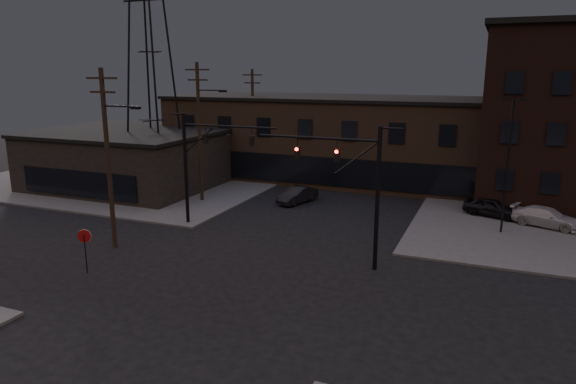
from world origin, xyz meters
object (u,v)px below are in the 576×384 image
(stop_sign, at_px, (85,241))
(parked_car_lot_b, at_px, (547,217))
(traffic_signal_far, at_px, (201,157))
(car_crossing, at_px, (298,195))
(traffic_signal_near, at_px, (357,181))
(parked_car_lot_a, at_px, (492,207))

(stop_sign, xyz_separation_m, parked_car_lot_b, (23.91, 18.61, -1.03))
(traffic_signal_far, distance_m, car_crossing, 10.44)
(stop_sign, bearing_deg, traffic_signal_near, 25.90)
(car_crossing, bearing_deg, parked_car_lot_b, 17.58)
(parked_car_lot_a, distance_m, car_crossing, 15.25)
(parked_car_lot_a, xyz_separation_m, parked_car_lot_b, (3.57, -1.32, -0.04))
(car_crossing, bearing_deg, traffic_signal_far, -96.30)
(traffic_signal_near, bearing_deg, traffic_signal_far, 163.83)
(traffic_signal_near, distance_m, car_crossing, 15.29)
(car_crossing, bearing_deg, parked_car_lot_a, 22.53)
(traffic_signal_near, distance_m, parked_car_lot_b, 16.60)
(stop_sign, height_order, parked_car_lot_b, stop_sign)
(stop_sign, height_order, car_crossing, stop_sign)
(traffic_signal_far, bearing_deg, stop_sign, -97.32)
(traffic_signal_far, relative_size, stop_sign, 3.23)
(traffic_signal_near, relative_size, car_crossing, 1.98)
(parked_car_lot_b, bearing_deg, parked_car_lot_a, 89.11)
(stop_sign, xyz_separation_m, car_crossing, (5.15, 18.66, -1.18))
(traffic_signal_far, height_order, parked_car_lot_a, traffic_signal_far)
(traffic_signal_near, distance_m, traffic_signal_far, 12.57)
(stop_sign, bearing_deg, parked_car_lot_b, 37.90)
(parked_car_lot_b, relative_size, car_crossing, 1.14)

